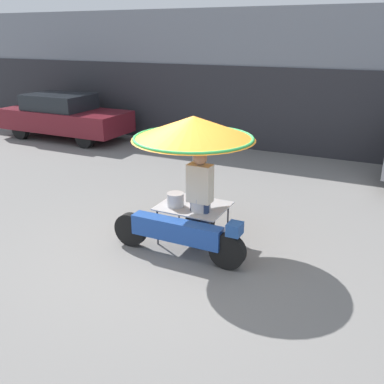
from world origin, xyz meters
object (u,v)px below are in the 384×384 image
(vendor_person, at_px, (200,195))
(parked_car, at_px, (64,116))
(vendor_motorcycle_cart, at_px, (192,146))
(potted_plant, at_px, (28,116))

(vendor_person, relative_size, parked_car, 0.38)
(vendor_person, bearing_deg, vendor_motorcycle_cart, 149.03)
(vendor_motorcycle_cart, relative_size, parked_car, 0.52)
(vendor_motorcycle_cart, distance_m, vendor_person, 0.78)
(vendor_person, xyz_separation_m, parked_car, (-7.27, 5.08, -0.16))
(vendor_motorcycle_cart, relative_size, potted_plant, 2.98)
(vendor_motorcycle_cart, height_order, parked_car, vendor_motorcycle_cart)
(parked_car, bearing_deg, potted_plant, 163.03)
(vendor_person, distance_m, parked_car, 8.87)
(vendor_person, height_order, potted_plant, vendor_person)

